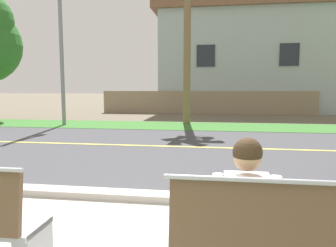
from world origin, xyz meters
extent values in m
plane|color=#665B4C|center=(0.00, 8.00, 0.00)|extent=(140.00, 140.00, 0.00)
cube|color=#ADA89E|center=(0.00, 2.35, 0.06)|extent=(44.00, 0.30, 0.11)
cube|color=#424247|center=(0.00, 6.50, 0.00)|extent=(52.00, 8.00, 0.01)
cube|color=#E0CC4C|center=(0.00, 6.50, 0.01)|extent=(48.00, 0.14, 0.01)
cube|color=#38702D|center=(0.00, 11.17, 0.01)|extent=(48.00, 2.80, 0.02)
cube|color=#9EA0A8|center=(1.55, 0.42, 0.42)|extent=(1.99, 0.44, 0.05)
cube|color=brown|center=(1.55, 0.22, 0.71)|extent=(1.91, 0.12, 0.52)
cylinder|color=#9EA0A8|center=(1.55, 0.21, 0.99)|extent=(1.99, 0.04, 0.04)
cylinder|color=#47382D|center=(1.07, 0.61, 0.51)|extent=(0.15, 0.42, 0.15)
cylinder|color=#47382D|center=(1.25, 0.61, 0.51)|extent=(0.15, 0.42, 0.15)
cylinder|color=#47382D|center=(1.07, 0.80, 0.21)|extent=(0.12, 0.12, 0.43)
cylinder|color=#47382D|center=(1.25, 0.80, 0.21)|extent=(0.12, 0.12, 0.43)
cube|color=silver|center=(1.16, 0.42, 0.71)|extent=(0.34, 0.20, 0.52)
cylinder|color=silver|center=(0.94, 0.44, 0.73)|extent=(0.09, 0.09, 0.46)
cylinder|color=silver|center=(1.37, 0.44, 0.73)|extent=(0.09, 0.09, 0.46)
sphere|color=tan|center=(1.16, 0.43, 1.10)|extent=(0.21, 0.21, 0.21)
sphere|color=#382819|center=(1.16, 0.43, 1.14)|extent=(0.22, 0.22, 0.22)
cylinder|color=gray|center=(-5.53, 10.77, 3.80)|extent=(0.16, 0.16, 7.60)
cylinder|color=brown|center=(-0.34, 12.13, 3.57)|extent=(0.32, 0.32, 7.14)
cube|color=gray|center=(0.37, 17.58, 0.70)|extent=(13.00, 0.36, 1.40)
cube|color=#A3ADB2|center=(2.73, 20.78, 3.20)|extent=(10.74, 6.40, 6.40)
cube|color=brown|center=(2.73, 20.78, 6.70)|extent=(11.60, 6.91, 0.60)
cube|color=#232833|center=(0.31, 17.55, 3.52)|extent=(1.10, 0.06, 1.30)
cube|color=#232833|center=(5.15, 17.55, 3.52)|extent=(1.10, 0.06, 1.30)
camera|label=1|loc=(0.91, -1.97, 1.63)|focal=33.75mm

